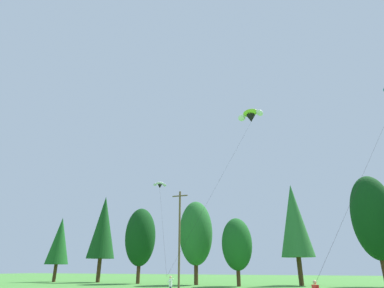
% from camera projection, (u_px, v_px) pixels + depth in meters
% --- Properties ---
extents(treeline_tree_a, '(4.07, 4.07, 11.22)m').
position_uv_depth(treeline_tree_a, '(60.00, 241.00, 58.46)').
color(treeline_tree_a, '#472D19').
rests_on(treeline_tree_a, ground_plane).
extents(treeline_tree_b, '(4.87, 4.87, 14.88)m').
position_uv_depth(treeline_tree_b, '(103.00, 227.00, 57.57)').
color(treeline_tree_b, '#472D19').
rests_on(treeline_tree_b, ground_plane).
extents(treeline_tree_c, '(4.98, 4.98, 11.78)m').
position_uv_depth(treeline_tree_c, '(140.00, 237.00, 52.36)').
color(treeline_tree_c, '#472D19').
rests_on(treeline_tree_c, ground_plane).
extents(treeline_tree_d, '(5.10, 5.10, 12.20)m').
position_uv_depth(treeline_tree_d, '(196.00, 233.00, 48.81)').
color(treeline_tree_d, '#472D19').
rests_on(treeline_tree_d, ground_plane).
extents(treeline_tree_e, '(4.24, 4.24, 9.05)m').
position_uv_depth(treeline_tree_e, '(237.00, 244.00, 44.56)').
color(treeline_tree_e, '#472D19').
rests_on(treeline_tree_e, ground_plane).
extents(treeline_tree_f, '(4.80, 4.80, 14.56)m').
position_uv_depth(treeline_tree_f, '(294.00, 220.00, 47.76)').
color(treeline_tree_f, '#472D19').
rests_on(treeline_tree_f, ground_plane).
extents(treeline_tree_g, '(5.82, 5.82, 14.90)m').
position_uv_depth(treeline_tree_g, '(374.00, 217.00, 44.37)').
color(treeline_tree_g, '#472D19').
rests_on(treeline_tree_g, ground_plane).
extents(utility_pole, '(2.20, 0.26, 12.05)m').
position_uv_depth(utility_pole, '(179.00, 235.00, 40.98)').
color(utility_pole, brown).
rests_on(utility_pole, ground_plane).
extents(kite_flyer_near, '(0.67, 0.70, 1.69)m').
position_uv_depth(kite_flyer_near, '(170.00, 284.00, 27.49)').
color(kite_flyer_near, navy).
rests_on(kite_flyer_near, ground_plane).
extents(parafoil_kite_high_lime_white, '(8.38, 12.18, 20.79)m').
position_uv_depth(parafoil_kite_high_lime_white, '(251.00, 116.00, 42.53)').
color(parafoil_kite_high_lime_white, '#93D633').
extents(parafoil_kite_far_white, '(9.25, 14.97, 12.86)m').
position_uv_depth(parafoil_kite_far_white, '(160.00, 185.00, 47.31)').
color(parafoil_kite_far_white, white).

